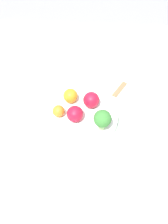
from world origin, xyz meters
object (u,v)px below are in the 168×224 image
Objects in this scene: orange_back at (71,96)px; spoon at (120,89)px; orange_front at (59,111)px; bowl at (84,118)px; apple_red at (91,100)px; broccoli at (102,119)px; apple_green at (75,114)px.

orange_back reaches higher than spoon.
orange_back reaches higher than orange_front.
orange_back is (-0.04, 0.05, 0.04)m from bowl.
broccoli is at bearing -68.54° from apple_red.
apple_red is at bearing 111.46° from broccoli.
bowl is 5.70× the size of orange_front.
spoon is (0.19, 0.15, -0.05)m from orange_front.
apple_green is (-0.08, 0.03, -0.02)m from broccoli.
apple_green is 1.08× the size of orange_back.
spoon is at bearing 30.01° from orange_back.
spoon is (0.10, 0.11, -0.05)m from apple_red.
broccoli is at bearing -17.71° from orange_front.
apple_red is 1.03× the size of apple_green.
apple_green is 0.05m from orange_front.
bowl is 0.08m from orange_back.
bowl is at bearing 137.60° from broccoli.
apple_red reaches higher than bowl.
orange_back is (-0.10, 0.10, -0.02)m from broccoli.
broccoli is 1.94× the size of orange_front.
bowl is 0.18m from spoon.
broccoli is 0.14m from orange_back.
orange_back is at bearing 131.08° from bowl.
orange_front is (-0.07, -0.01, 0.03)m from bowl.
spoon is at bearing 72.04° from broccoli.
apple_red reaches higher than spoon.
spoon is (0.16, 0.09, -0.05)m from orange_back.
orange_back is at bearing 105.85° from apple_green.
orange_front is at bearing -154.77° from apple_red.
apple_green is at bearing -74.15° from orange_back.
broccoli reaches higher than orange_back.
apple_red reaches higher than orange_front.
orange_front is 0.46× the size of spoon.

